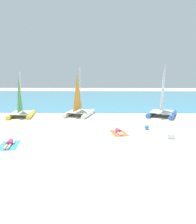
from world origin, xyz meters
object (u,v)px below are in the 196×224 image
Objects in this scene: sailboat_white at (79,109)px; sailboat_yellow at (21,110)px; sailboat_blue at (162,109)px; sunbather_left at (9,143)px; beach_ball at (147,127)px; sunbather_right at (119,131)px; towel_left at (9,145)px; towel_right at (119,133)px; cooler_box at (170,136)px.

sailboat_yellow is at bearing -160.32° from sailboat_white.
sailboat_blue is 3.61× the size of sunbather_left.
sunbather_left is 10.33m from beach_ball.
sailboat_blue is at bearing 62.83° from beach_ball.
sunbather_right is at bearing -155.57° from beach_ball.
towel_left is at bearing -90.00° from sunbather_left.
beach_ball is (2.40, 1.09, 0.06)m from sunbather_right.
sailboat_white reaches higher than sunbather_left.
sailboat_yellow reaches higher than sunbather_left.
sailboat_blue reaches higher than towel_right.
cooler_box is at bearing -65.85° from beach_ball.
sailboat_blue is at bearing -8.41° from sailboat_yellow.
towel_right is at bearing 159.71° from cooler_box.
sailboat_yellow is at bearing 157.66° from beach_ball.
beach_ball is at bearing 10.32° from sunbather_left.
sailboat_blue is 15.88m from towel_left.
towel_right is at bearing -154.16° from beach_ball.
towel_right is 1.22× the size of sunbather_right.
sailboat_white is 3.42× the size of sunbather_right.
sailboat_yellow is 15.55m from cooler_box.
sailboat_blue is at bearing 52.29° from towel_right.
sunbather_right is at bearing 158.85° from cooler_box.
sailboat_blue is 15.43m from sailboat_yellow.
towel_left is 1.00× the size of towel_right.
towel_right is (10.10, -6.28, -0.73)m from sailboat_yellow.
sailboat_white is 8.10m from towel_right.
sunbather_right reaches higher than towel_right.
sailboat_yellow is at bearing 95.28° from sunbather_left.
beach_ball is at bearing -30.96° from sailboat_white.
sunbather_left is at bearing -171.46° from cooler_box.
sailboat_white reaches higher than sailboat_yellow.
sunbather_left is at bearing -82.73° from sailboat_yellow.
cooler_box is (10.61, 1.59, 0.05)m from sunbather_left.
towel_left is (2.98, -9.22, -0.73)m from sailboat_yellow.
sailboat_white is 1.08× the size of sailboat_yellow.
towel_left is at bearing -171.10° from cooler_box.
towel_left is at bearing -82.77° from sailboat_yellow.
beach_ball is (9.51, 4.03, 0.06)m from sunbather_left.
beach_ball is (12.48, -5.13, -0.55)m from sailboat_yellow.
cooler_box is (-1.85, -8.17, -0.66)m from sailboat_blue.
sunbather_right is (10.08, -6.22, -0.60)m from sailboat_yellow.
towel_left is 7.70m from towel_right.
cooler_box is at bearing -78.26° from sailboat_blue.
towel_right is at bearing -48.85° from sailboat_white.
towel_right is 5.10× the size of beach_ball.
sailboat_blue is 2.96× the size of towel_right.
sailboat_white is 8.02m from sunbather_right.
sailboat_yellow is (-6.23, -0.79, -0.06)m from sailboat_white.
sailboat_yellow is 9.72m from towel_left.
beach_ball is (9.50, 4.10, 0.18)m from towel_left.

